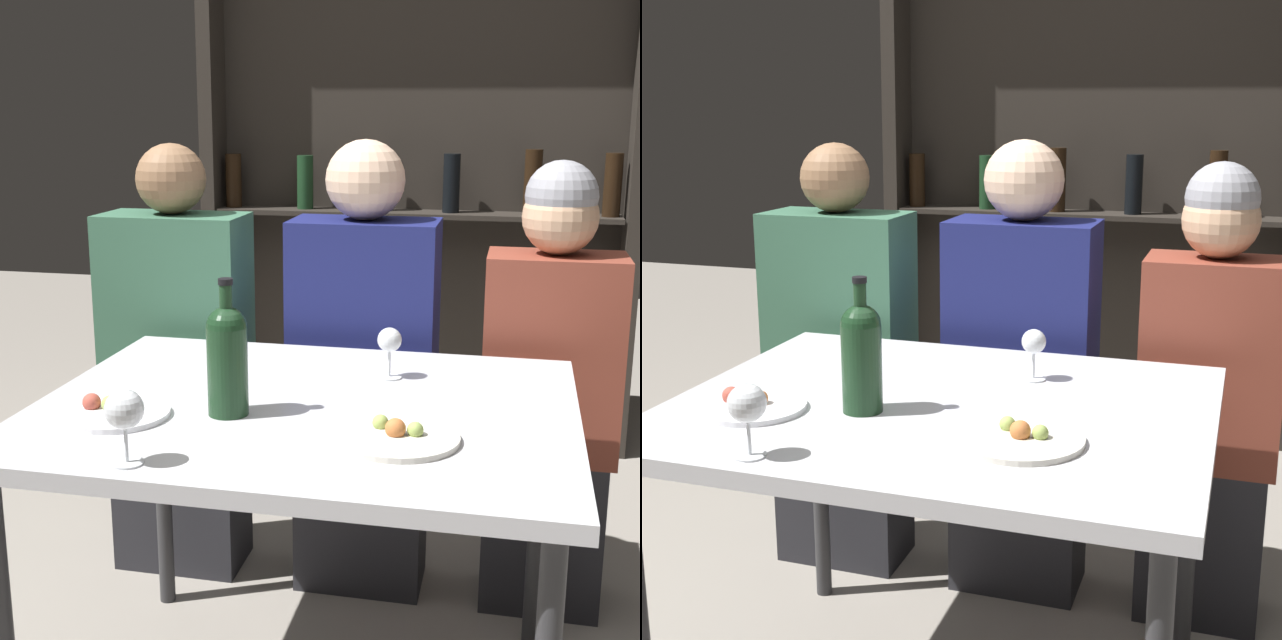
% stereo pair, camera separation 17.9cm
% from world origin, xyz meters
% --- Properties ---
extents(dining_table, '(1.13, 0.91, 0.76)m').
position_xyz_m(dining_table, '(0.00, 0.00, 0.69)').
color(dining_table, silver).
rests_on(dining_table, ground_plane).
extents(wine_rack_wall, '(1.76, 0.21, 2.34)m').
position_xyz_m(wine_rack_wall, '(0.00, 1.93, 1.19)').
color(wine_rack_wall, '#28231E').
rests_on(wine_rack_wall, ground_plane).
extents(wine_bottle, '(0.08, 0.08, 0.28)m').
position_xyz_m(wine_bottle, '(-0.14, -0.10, 0.89)').
color(wine_bottle, '#19381E').
rests_on(wine_bottle, dining_table).
extents(wine_glass_0, '(0.07, 0.07, 0.14)m').
position_xyz_m(wine_glass_0, '(-0.23, -0.39, 0.86)').
color(wine_glass_0, silver).
rests_on(wine_glass_0, dining_table).
extents(wine_glass_1, '(0.06, 0.06, 0.12)m').
position_xyz_m(wine_glass_1, '(0.15, 0.22, 0.85)').
color(wine_glass_1, silver).
rests_on(wine_glass_1, dining_table).
extents(food_plate_0, '(0.22, 0.22, 0.04)m').
position_xyz_m(food_plate_0, '(-0.36, -0.16, 0.77)').
color(food_plate_0, white).
rests_on(food_plate_0, dining_table).
extents(food_plate_1, '(0.24, 0.24, 0.04)m').
position_xyz_m(food_plate_1, '(0.22, -0.17, 0.77)').
color(food_plate_1, silver).
rests_on(food_plate_1, dining_table).
extents(seated_person_left, '(0.42, 0.22, 1.28)m').
position_xyz_m(seated_person_left, '(-0.54, 0.63, 0.60)').
color(seated_person_left, '#26262B').
rests_on(seated_person_left, ground_plane).
extents(seated_person_center, '(0.40, 0.22, 1.29)m').
position_xyz_m(seated_person_center, '(0.01, 0.63, 0.61)').
color(seated_person_center, '#26262B').
rests_on(seated_person_center, ground_plane).
extents(seated_person_right, '(0.36, 0.22, 1.24)m').
position_xyz_m(seated_person_right, '(0.53, 0.63, 0.61)').
color(seated_person_right, '#26262B').
rests_on(seated_person_right, ground_plane).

